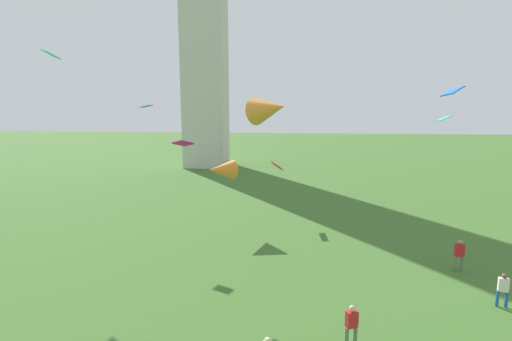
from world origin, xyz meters
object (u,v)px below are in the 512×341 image
object	(u,v)px
person_0	(459,253)
kite_flying_8	(277,166)
kite_flying_6	(444,118)
person_3	(503,288)
kite_flying_1	(269,109)
kite_flying_4	(183,143)
kite_flying_5	(51,54)
person_2	(352,323)
kite_flying_2	(147,106)
kite_flying_7	(452,91)
kite_flying_0	(222,170)

from	to	relation	value
person_0	kite_flying_8	world-z (taller)	kite_flying_8
kite_flying_6	kite_flying_8	bearing A→B (deg)	174.87
person_3	kite_flying_1	xyz separation A→B (m)	(-10.91, 1.58, 8.11)
kite_flying_4	kite_flying_6	world-z (taller)	kite_flying_6
kite_flying_4	kite_flying_5	world-z (taller)	kite_flying_5
person_2	kite_flying_2	world-z (taller)	kite_flying_2
person_3	kite_flying_2	size ratio (longest dim) A/B	1.67
person_2	kite_flying_7	size ratio (longest dim) A/B	1.79
person_2	kite_flying_2	bearing A→B (deg)	108.80
kite_flying_5	kite_flying_7	bearing A→B (deg)	16.93
kite_flying_1	kite_flying_5	xyz separation A→B (m)	(-16.12, 7.99, 3.72)
person_3	kite_flying_1	bearing A→B (deg)	-172.11
person_3	kite_flying_5	xyz separation A→B (m)	(-27.02, 9.57, 11.83)
kite_flying_4	kite_flying_5	bearing A→B (deg)	18.53
kite_flying_0	kite_flying_7	size ratio (longest dim) A/B	2.72
kite_flying_5	kite_flying_6	xyz separation A→B (m)	(29.96, 7.04, -4.70)
kite_flying_8	kite_flying_2	bearing A→B (deg)	-61.03
kite_flying_0	kite_flying_2	world-z (taller)	kite_flying_2
person_0	kite_flying_5	xyz separation A→B (m)	(-26.66, 5.67, 11.72)
kite_flying_6	kite_flying_4	bearing A→B (deg)	-162.58
person_2	kite_flying_6	distance (m)	23.82
person_2	kite_flying_0	world-z (taller)	kite_flying_0
person_0	kite_flying_4	bearing A→B (deg)	170.19
kite_flying_0	kite_flying_5	distance (m)	14.68
kite_flying_0	kite_flying_4	distance (m)	7.58
person_3	kite_flying_1	distance (m)	13.68
kite_flying_5	person_2	bearing A→B (deg)	8.22
kite_flying_4	kite_flying_8	xyz separation A→B (m)	(4.96, 10.02, -2.84)
kite_flying_2	kite_flying_5	size ratio (longest dim) A/B	0.57
person_0	person_2	world-z (taller)	person_0
kite_flying_5	kite_flying_4	bearing A→B (deg)	14.14
kite_flying_8	kite_flying_0	bearing A→B (deg)	-41.40
kite_flying_2	kite_flying_4	xyz separation A→B (m)	(4.71, -7.13, -2.00)
person_2	kite_flying_1	world-z (taller)	kite_flying_1
person_2	kite_flying_1	bearing A→B (deg)	100.19
kite_flying_8	kite_flying_6	bearing A→B (deg)	114.34
kite_flying_1	kite_flying_8	world-z (taller)	kite_flying_1
person_2	kite_flying_5	xyz separation A→B (m)	(-19.64, 13.23, 11.79)
person_0	kite_flying_6	xyz separation A→B (m)	(3.30, 12.70, 7.01)
kite_flying_6	kite_flying_8	xyz separation A→B (m)	(-13.87, -2.95, -3.80)
person_3	kite_flying_6	bearing A→B (deg)	96.11
kite_flying_4	kite_flying_2	bearing A→B (deg)	-9.97
kite_flying_1	kite_flying_4	bearing A→B (deg)	106.90
person_0	kite_flying_4	world-z (taller)	kite_flying_4
kite_flying_8	kite_flying_7	bearing A→B (deg)	38.28
kite_flying_5	kite_flying_8	size ratio (longest dim) A/B	1.18
person_0	kite_flying_2	world-z (taller)	kite_flying_2
kite_flying_0	kite_flying_6	bearing A→B (deg)	71.15
kite_flying_2	kite_flying_7	size ratio (longest dim) A/B	1.03
kite_flying_5	kite_flying_7	xyz separation A→B (m)	(23.46, -11.07, -2.98)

